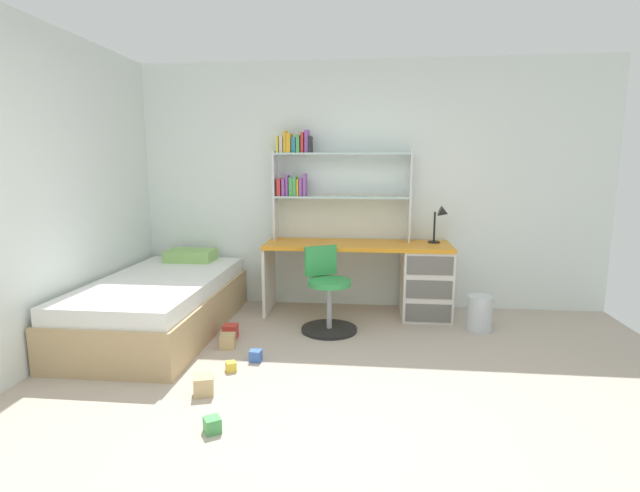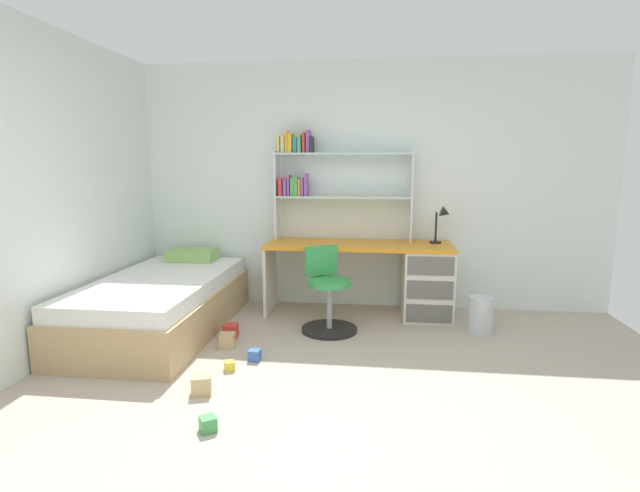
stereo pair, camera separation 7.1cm
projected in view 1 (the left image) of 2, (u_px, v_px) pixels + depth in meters
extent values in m
cube|color=#B2A393|center=(324.00, 431.00, 2.79)|extent=(5.44, 6.13, 0.02)
cube|color=silver|center=(347.00, 186.00, 5.11)|extent=(5.44, 0.06, 2.60)
cube|color=orange|center=(357.00, 245.00, 4.85)|extent=(1.88, 0.61, 0.04)
cube|color=silver|center=(426.00, 282.00, 4.84)|extent=(0.48, 0.58, 0.70)
cube|color=silver|center=(269.00, 278.00, 5.01)|extent=(0.03, 0.55, 0.70)
cube|color=#64625E|center=(428.00, 313.00, 4.59)|extent=(0.43, 0.01, 0.18)
cube|color=#64625E|center=(429.00, 290.00, 4.55)|extent=(0.43, 0.01, 0.18)
cube|color=#64625E|center=(430.00, 266.00, 4.51)|extent=(0.43, 0.01, 0.18)
cube|color=silver|center=(275.00, 196.00, 5.04)|extent=(0.02, 0.22, 0.93)
cube|color=silver|center=(410.00, 197.00, 4.89)|extent=(0.02, 0.22, 0.93)
cube|color=silver|center=(342.00, 197.00, 4.97)|extent=(1.39, 0.22, 0.02)
cube|color=silver|center=(342.00, 154.00, 4.89)|extent=(1.39, 0.22, 0.02)
cube|color=red|center=(280.00, 187.00, 5.02)|extent=(0.04, 0.18, 0.18)
cube|color=purple|center=(284.00, 187.00, 5.01)|extent=(0.03, 0.16, 0.18)
cube|color=purple|center=(288.00, 185.00, 5.01)|extent=(0.02, 0.15, 0.22)
cube|color=#4CA559|center=(292.00, 187.00, 5.00)|extent=(0.04, 0.13, 0.19)
cube|color=#4CA559|center=(295.00, 186.00, 5.00)|extent=(0.03, 0.16, 0.19)
cube|color=gold|center=(298.00, 187.00, 5.00)|extent=(0.02, 0.16, 0.18)
cube|color=purple|center=(301.00, 187.00, 4.99)|extent=(0.03, 0.15, 0.18)
cube|color=purple|center=(305.00, 185.00, 4.99)|extent=(0.03, 0.15, 0.23)
cube|color=yellow|center=(278.00, 144.00, 4.95)|extent=(0.02, 0.18, 0.17)
cube|color=beige|center=(282.00, 145.00, 4.94)|extent=(0.04, 0.15, 0.17)
cube|color=gold|center=(286.00, 142.00, 4.93)|extent=(0.03, 0.17, 0.22)
cube|color=gold|center=(289.00, 143.00, 4.93)|extent=(0.04, 0.19, 0.19)
cube|color=#338CBF|center=(294.00, 145.00, 4.93)|extent=(0.04, 0.13, 0.15)
cube|color=#4CA559|center=(299.00, 144.00, 4.92)|extent=(0.03, 0.19, 0.18)
cube|color=red|center=(303.00, 143.00, 4.92)|extent=(0.03, 0.16, 0.20)
cube|color=purple|center=(307.00, 142.00, 4.91)|extent=(0.04, 0.15, 0.23)
cube|color=#26262D|center=(310.00, 145.00, 4.91)|extent=(0.02, 0.20, 0.17)
cylinder|color=black|center=(434.00, 242.00, 4.87)|extent=(0.12, 0.12, 0.02)
cylinder|color=black|center=(434.00, 227.00, 4.85)|extent=(0.02, 0.02, 0.30)
cone|color=black|center=(444.00, 212.00, 4.76)|extent=(0.12, 0.11, 0.13)
cylinder|color=black|center=(329.00, 329.00, 4.44)|extent=(0.52, 0.52, 0.03)
cylinder|color=#A5A8AD|center=(329.00, 308.00, 4.41)|extent=(0.05, 0.05, 0.44)
cylinder|color=green|center=(329.00, 283.00, 4.37)|extent=(0.40, 0.40, 0.05)
cube|color=green|center=(321.00, 261.00, 4.50)|extent=(0.29, 0.20, 0.28)
cube|color=tan|center=(161.00, 312.00, 4.41)|extent=(1.08, 2.07, 0.37)
cube|color=white|center=(159.00, 285.00, 4.36)|extent=(1.02, 2.01, 0.14)
cube|color=#8CBF66|center=(191.00, 255.00, 5.11)|extent=(0.50, 0.32, 0.12)
cylinder|color=silver|center=(480.00, 313.00, 4.43)|extent=(0.23, 0.23, 0.33)
cube|color=#479E51|center=(212.00, 425.00, 2.75)|extent=(0.12, 0.12, 0.09)
cube|color=tan|center=(228.00, 341.00, 4.02)|extent=(0.14, 0.14, 0.12)
cube|color=red|center=(230.00, 331.00, 4.25)|extent=(0.13, 0.13, 0.12)
cube|color=gold|center=(231.00, 366.00, 3.57)|extent=(0.10, 0.10, 0.07)
cube|color=#3860B7|center=(256.00, 356.00, 3.75)|extent=(0.09, 0.09, 0.09)
cube|color=tan|center=(204.00, 385.00, 3.21)|extent=(0.16, 0.16, 0.13)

